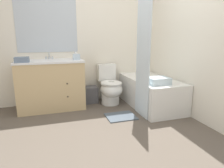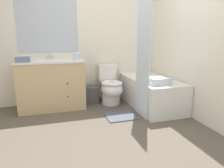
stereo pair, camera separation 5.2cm
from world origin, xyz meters
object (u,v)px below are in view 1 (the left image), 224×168
soap_dispenser (76,56)px  bath_mat (121,116)px  vanity_cabinet (51,84)px  bathtub (150,92)px  hand_towel_folded (22,60)px  wastebasket (90,95)px  sink_faucet (49,57)px  toilet (110,88)px  bath_towel_folded (158,81)px  tissue_box (76,57)px

soap_dispenser → bath_mat: (0.57, -0.77, -0.91)m
vanity_cabinet → soap_dispenser: size_ratio=8.12×
bathtub → bath_mat: 0.83m
hand_towel_folded → bath_mat: bearing=-23.1°
vanity_cabinet → wastebasket: bearing=8.4°
soap_dispenser → bath_mat: bearing=-53.4°
hand_towel_folded → vanity_cabinet: bearing=21.0°
sink_faucet → bathtub: bearing=-19.8°
soap_dispenser → toilet: bearing=-8.1°
toilet → bath_towel_folded: size_ratio=2.20×
bath_mat → wastebasket: bearing=109.8°
sink_faucet → bathtub: 1.93m
vanity_cabinet → sink_faucet: (-0.00, 0.21, 0.45)m
wastebasket → hand_towel_folded: 1.37m
toilet → bath_mat: size_ratio=1.59×
vanity_cabinet → tissue_box: size_ratio=9.23×
bathtub → hand_towel_folded: (-2.13, 0.25, 0.64)m
bath_towel_folded → bath_mat: size_ratio=0.72×
toilet → bath_mat: (-0.04, -0.69, -0.31)m
hand_towel_folded → bathtub: bearing=-6.8°
bathtub → wastebasket: bathtub is taller
hand_towel_folded → bath_mat: 1.79m
vanity_cabinet → bath_mat: size_ratio=2.45×
bath_towel_folded → hand_towel_folded: bearing=160.9°
bathtub → soap_dispenser: soap_dispenser is taller
toilet → bath_towel_folded: toilet is taller
bath_towel_folded → bath_mat: bearing=171.2°
bathtub → bath_mat: (-0.70, -0.35, -0.25)m
soap_dispenser → hand_towel_folded: soap_dispenser is taller
tissue_box → hand_towel_folded: tissue_box is taller
vanity_cabinet → soap_dispenser: soap_dispenser is taller
bath_towel_folded → wastebasket: bearing=133.3°
tissue_box → bath_mat: 1.29m
bathtub → tissue_box: (-1.27, 0.37, 0.65)m
vanity_cabinet → bath_towel_folded: size_ratio=3.39×
vanity_cabinet → toilet: bearing=-4.4°
tissue_box → hand_towel_folded: (-0.87, -0.12, -0.01)m
bathtub → soap_dispenser: size_ratio=10.20×
sink_faucet → bath_towel_folded: bearing=-33.5°
vanity_cabinet → hand_towel_folded: size_ratio=5.29×
wastebasket → bath_mat: (0.31, -0.87, -0.15)m
vanity_cabinet → bathtub: vanity_cabinet is taller
soap_dispenser → bath_towel_folded: soap_dispenser is taller
sink_faucet → tissue_box: (0.45, -0.25, 0.02)m
soap_dispenser → hand_towel_folded: 0.87m
bathtub → bath_mat: size_ratio=3.07×
wastebasket → tissue_box: size_ratio=2.57×
toilet → wastebasket: size_ratio=2.34×
toilet → bath_towel_folded: bearing=-54.5°
bathtub → wastebasket: bearing=153.0°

